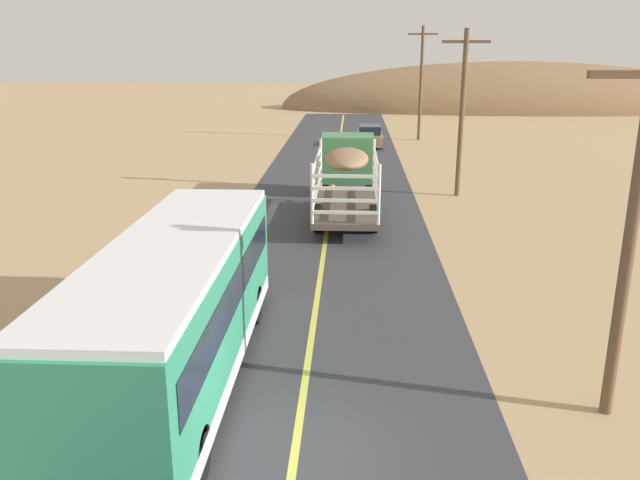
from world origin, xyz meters
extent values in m
plane|color=tan|center=(0.00, 0.00, 0.00)|extent=(240.00, 240.00, 0.00)
cube|color=#38383D|center=(0.00, 0.00, 0.01)|extent=(8.00, 120.00, 0.02)
cube|color=#D8CC4C|center=(0.00, 0.00, 0.02)|extent=(0.16, 117.60, 0.00)
cube|color=#3F7F4C|center=(0.74, 21.22, 1.82)|extent=(2.50, 2.20, 2.20)
cube|color=#192333|center=(0.74, 21.22, 2.27)|extent=(2.53, 1.54, 0.70)
cube|color=brown|center=(0.74, 15.82, 0.72)|extent=(2.50, 6.40, 0.24)
cylinder|color=silver|center=(-0.45, 18.96, 1.94)|extent=(0.12, 0.12, 2.20)
cylinder|color=silver|center=(1.93, 18.96, 1.94)|extent=(0.12, 0.12, 2.20)
cylinder|color=silver|center=(-0.45, 12.68, 1.94)|extent=(0.12, 0.12, 2.20)
cylinder|color=silver|center=(1.93, 12.68, 1.94)|extent=(0.12, 0.12, 2.20)
cube|color=silver|center=(-0.47, 15.82, 1.28)|extent=(0.08, 6.30, 0.12)
cube|color=silver|center=(1.95, 15.82, 1.28)|extent=(0.08, 6.30, 0.12)
cube|color=silver|center=(0.74, 12.66, 1.28)|extent=(2.40, 0.08, 0.12)
cube|color=silver|center=(-0.47, 15.82, 1.72)|extent=(0.08, 6.30, 0.12)
cube|color=silver|center=(1.95, 15.82, 1.72)|extent=(0.08, 6.30, 0.12)
cube|color=silver|center=(0.74, 12.66, 1.72)|extent=(2.40, 0.08, 0.12)
cube|color=silver|center=(-0.47, 15.82, 2.16)|extent=(0.08, 6.30, 0.12)
cube|color=silver|center=(1.95, 15.82, 2.16)|extent=(0.08, 6.30, 0.12)
cube|color=silver|center=(0.74, 12.66, 2.16)|extent=(2.40, 0.08, 0.12)
cube|color=silver|center=(-0.47, 15.82, 2.60)|extent=(0.08, 6.30, 0.12)
cube|color=silver|center=(1.95, 15.82, 2.60)|extent=(0.08, 6.30, 0.12)
cube|color=silver|center=(0.74, 12.66, 2.60)|extent=(2.40, 0.08, 0.12)
ellipsoid|color=#8C6B4C|center=(0.74, 15.82, 2.69)|extent=(1.75, 3.84, 0.70)
cylinder|color=black|center=(-0.35, 21.22, 0.57)|extent=(0.32, 1.10, 1.10)
cylinder|color=black|center=(1.83, 21.22, 0.57)|extent=(0.32, 1.10, 1.10)
cylinder|color=black|center=(-0.35, 14.54, 0.57)|extent=(0.32, 1.10, 1.10)
cylinder|color=black|center=(1.83, 14.54, 0.57)|extent=(0.32, 1.10, 1.10)
cube|color=#2D8C66|center=(-2.66, 2.52, 1.72)|extent=(2.50, 10.00, 2.70)
cube|color=white|center=(-2.66, 2.52, 3.15)|extent=(2.45, 9.80, 0.16)
cube|color=#192333|center=(-2.66, 2.52, 2.19)|extent=(2.54, 9.20, 0.80)
cube|color=silver|center=(-2.66, 2.52, 0.57)|extent=(2.53, 9.80, 0.36)
cylinder|color=black|center=(-3.76, 5.77, 0.52)|extent=(0.30, 1.00, 1.00)
cylinder|color=black|center=(-1.56, 5.77, 0.52)|extent=(0.30, 1.00, 1.00)
cylinder|color=black|center=(-3.76, -0.73, 0.52)|extent=(0.30, 1.00, 1.00)
cylinder|color=black|center=(-1.56, -0.73, 0.52)|extent=(0.30, 1.00, 1.00)
cube|color=#8C7259|center=(2.20, 37.29, 0.53)|extent=(1.80, 4.40, 0.70)
cube|color=#192333|center=(2.20, 37.39, 1.18)|extent=(1.53, 2.20, 0.60)
cylinder|color=black|center=(1.41, 38.61, 0.35)|extent=(0.22, 0.66, 0.66)
cylinder|color=black|center=(2.99, 38.61, 0.35)|extent=(0.22, 0.66, 0.66)
cylinder|color=black|center=(1.41, 35.97, 0.35)|extent=(0.22, 0.66, 0.66)
cylinder|color=black|center=(2.99, 35.97, 0.35)|extent=(0.22, 0.66, 0.66)
cylinder|color=brown|center=(6.09, 1.82, 3.58)|extent=(0.24, 0.24, 7.15)
cylinder|color=brown|center=(6.09, 21.30, 3.89)|extent=(0.24, 0.24, 7.79)
cube|color=brown|center=(6.09, 21.30, 7.19)|extent=(2.20, 0.14, 0.14)
cylinder|color=brown|center=(6.09, 40.77, 4.21)|extent=(0.24, 0.24, 8.43)
cube|color=brown|center=(6.09, 40.77, 7.83)|extent=(2.20, 0.14, 0.14)
ellipsoid|color=olive|center=(19.31, 66.68, 0.00)|extent=(53.41, 16.14, 10.58)
camera|label=1|loc=(0.95, -9.86, 7.03)|focal=36.36mm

